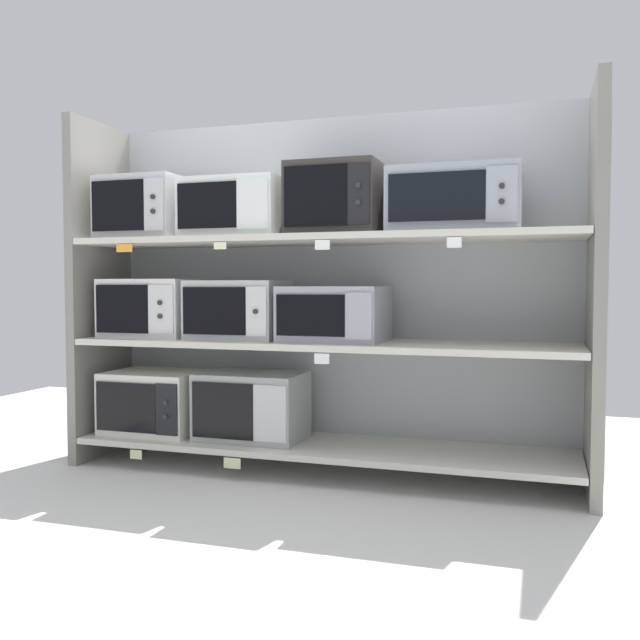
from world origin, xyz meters
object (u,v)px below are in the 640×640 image
Objects in this scene: microwave_8 at (455,201)px; microwave_2 at (153,308)px; microwave_4 at (335,314)px; microwave_7 at (337,200)px; microwave_0 at (156,402)px; microwave_3 at (239,310)px; microwave_1 at (252,406)px; microwave_6 at (239,209)px; microwave_5 at (148,209)px.

microwave_2 is at bearing -179.99° from microwave_8.
microwave_7 is (0.01, -0.00, 0.54)m from microwave_4.
microwave_0 is 1.05× the size of microwave_2.
microwave_3 is (0.49, 0.00, -0.00)m from microwave_2.
microwave_1 is 1.05× the size of microwave_6.
microwave_2 is at bearing -0.17° from microwave_5.
microwave_4 is at bearing 0.02° from microwave_0.
microwave_5 is 1.00× the size of microwave_7.
microwave_5 reaches higher than microwave_4.
microwave_4 is 0.54m from microwave_7.
microwave_7 reaches higher than microwave_8.
microwave_2 reaches higher than microwave_0.
microwave_4 is 1.12× the size of microwave_5.
microwave_6 is 0.85× the size of microwave_8.
microwave_6 is at bearing -180.00° from microwave_8.
microwave_0 is at bearing -179.98° from microwave_4.
microwave_0 is 1.02× the size of microwave_4.
microwave_6 is at bearing 0.03° from microwave_2.
microwave_7 is at bearing -2.60° from microwave_4.
microwave_6 is (0.51, 0.00, -0.02)m from microwave_5.
microwave_4 is 1.13m from microwave_5.
microwave_7 is at bearing -0.04° from microwave_6.
microwave_2 reaches higher than microwave_3.
microwave_5 is at bearing 180.00° from microwave_1.
microwave_2 is 1.09× the size of microwave_5.
microwave_8 is (0.55, 0.00, -0.02)m from microwave_7.
microwave_5 is at bearing -179.99° from microwave_8.
microwave_7 reaches higher than microwave_4.
microwave_4 is (0.50, 0.00, -0.01)m from microwave_3.
microwave_0 is at bearing -179.98° from microwave_6.
microwave_1 is 1.08× the size of microwave_4.
microwave_3 is 0.73m from microwave_7.
microwave_8 reaches higher than microwave_2.
microwave_1 is 1.39m from microwave_8.
microwave_1 is 0.73m from microwave_2.
microwave_6 reaches higher than microwave_1.
microwave_0 is 1.08m from microwave_4.
microwave_6 reaches higher than microwave_4.
microwave_7 is (1.00, -0.00, 0.52)m from microwave_2.
microwave_3 is at bearing -179.99° from microwave_8.
microwave_5 is 0.86× the size of microwave_6.
microwave_5 reaches higher than microwave_2.
microwave_4 is at bearing 0.02° from microwave_5.
microwave_4 reaches higher than microwave_0.
microwave_2 is 1.01× the size of microwave_3.
microwave_5 is at bearing -179.98° from microwave_4.
microwave_6 is 1.16× the size of microwave_7.
microwave_8 is at bearing 0.00° from microwave_6.
microwave_7 is at bearing -0.02° from microwave_3.
microwave_1 is at bearing -179.98° from microwave_8.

